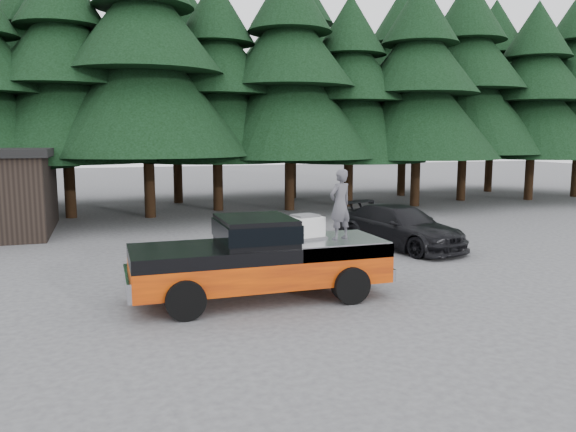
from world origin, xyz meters
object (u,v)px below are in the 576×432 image
object	(u,v)px
parked_car	(400,227)
pickup_truck	(260,271)
man_on_bed	(340,204)
air_compressor	(305,228)

from	to	relation	value
parked_car	pickup_truck	bearing A→B (deg)	-161.19
man_on_bed	parked_car	xyz separation A→B (m)	(4.22, 4.60, -1.44)
air_compressor	man_on_bed	xyz separation A→B (m)	(0.74, -0.34, 0.57)
pickup_truck	parked_car	bearing A→B (deg)	35.68
pickup_truck	air_compressor	size ratio (longest dim) A/B	8.11
air_compressor	man_on_bed	world-z (taller)	man_on_bed
pickup_truck	air_compressor	distance (m)	1.48
pickup_truck	man_on_bed	distance (m)	2.42
air_compressor	man_on_bed	bearing A→B (deg)	-38.09
man_on_bed	air_compressor	bearing A→B (deg)	-44.42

